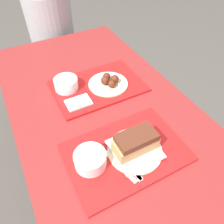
# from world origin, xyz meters

# --- Properties ---
(ground_plane) EXTENTS (12.00, 12.00, 0.00)m
(ground_plane) POSITION_xyz_m (0.00, 0.00, 0.00)
(ground_plane) COLOR #4C4742
(picnic_table) EXTENTS (0.82, 1.67, 0.74)m
(picnic_table) POSITION_xyz_m (0.00, 0.00, 0.65)
(picnic_table) COLOR maroon
(picnic_table) RESTS_ON ground_plane
(picnic_bench_far) EXTENTS (0.78, 0.28, 0.43)m
(picnic_bench_far) POSITION_xyz_m (0.00, 1.06, 0.36)
(picnic_bench_far) COLOR maroon
(picnic_bench_far) RESTS_ON ground_plane
(tray_near) EXTENTS (0.46, 0.31, 0.01)m
(tray_near) POSITION_xyz_m (-0.03, -0.22, 0.75)
(tray_near) COLOR red
(tray_near) RESTS_ON picnic_table
(tray_far) EXTENTS (0.46, 0.31, 0.01)m
(tray_far) POSITION_xyz_m (0.05, 0.20, 0.75)
(tray_far) COLOR red
(tray_far) RESTS_ON picnic_table
(bowl_coleslaw_near) EXTENTS (0.12, 0.12, 0.06)m
(bowl_coleslaw_near) POSITION_xyz_m (-0.18, -0.21, 0.79)
(bowl_coleslaw_near) COLOR silver
(bowl_coleslaw_near) RESTS_ON tray_near
(brisket_sandwich_plate) EXTENTS (0.21, 0.21, 0.10)m
(brisket_sandwich_plate) POSITION_xyz_m (-0.00, -0.24, 0.79)
(brisket_sandwich_plate) COLOR beige
(brisket_sandwich_plate) RESTS_ON tray_near
(plastic_fork_near) EXTENTS (0.06, 0.17, 0.00)m
(plastic_fork_near) POSITION_xyz_m (-0.06, -0.27, 0.76)
(plastic_fork_near) COLOR white
(plastic_fork_near) RESTS_ON tray_near
(plastic_knife_near) EXTENTS (0.03, 0.17, 0.00)m
(plastic_knife_near) POSITION_xyz_m (-0.04, -0.27, 0.76)
(plastic_knife_near) COLOR white
(plastic_knife_near) RESTS_ON tray_near
(plastic_spoon_near) EXTENTS (0.06, 0.17, 0.00)m
(plastic_spoon_near) POSITION_xyz_m (-0.09, -0.27, 0.76)
(plastic_spoon_near) COLOR white
(plastic_spoon_near) RESTS_ON tray_near
(condiment_packet) EXTENTS (0.04, 0.03, 0.01)m
(condiment_packet) POSITION_xyz_m (-0.00, -0.15, 0.76)
(condiment_packet) COLOR #A59E93
(condiment_packet) RESTS_ON tray_near
(bowl_coleslaw_far) EXTENTS (0.12, 0.12, 0.06)m
(bowl_coleslaw_far) POSITION_xyz_m (-0.11, 0.25, 0.79)
(bowl_coleslaw_far) COLOR silver
(bowl_coleslaw_far) RESTS_ON tray_far
(wings_plate_far) EXTENTS (0.21, 0.21, 0.05)m
(wings_plate_far) POSITION_xyz_m (0.10, 0.18, 0.77)
(wings_plate_far) COLOR beige
(wings_plate_far) RESTS_ON tray_far
(napkin_far) EXTENTS (0.12, 0.08, 0.01)m
(napkin_far) POSITION_xyz_m (-0.09, 0.12, 0.76)
(napkin_far) COLOR white
(napkin_far) RESTS_ON tray_far
(person_seated_across) EXTENTS (0.34, 0.34, 0.74)m
(person_seated_across) POSITION_xyz_m (0.04, 1.06, 0.74)
(person_seated_across) COLOR #9E9EA3
(person_seated_across) RESTS_ON picnic_bench_far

